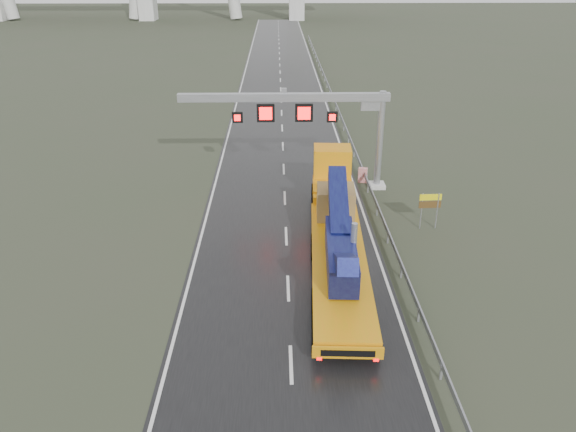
{
  "coord_description": "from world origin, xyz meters",
  "views": [
    {
      "loc": [
        -0.5,
        -20.89,
        15.72
      ],
      "look_at": [
        0.03,
        6.09,
        3.2
      ],
      "focal_mm": 35.0,
      "sensor_mm": 36.0,
      "label": 1
    }
  ],
  "objects_px": {
    "heavy_haul_truck": "(336,217)",
    "striped_barrier": "(363,175)",
    "exit_sign_pair": "(430,204)",
    "sign_gantry": "(314,114)"
  },
  "relations": [
    {
      "from": "striped_barrier",
      "to": "sign_gantry",
      "type": "bearing_deg",
      "value": -150.4
    },
    {
      "from": "heavy_haul_truck",
      "to": "striped_barrier",
      "type": "relative_size",
      "value": 17.2
    },
    {
      "from": "exit_sign_pair",
      "to": "sign_gantry",
      "type": "bearing_deg",
      "value": 131.81
    },
    {
      "from": "sign_gantry",
      "to": "striped_barrier",
      "type": "bearing_deg",
      "value": 15.53
    },
    {
      "from": "heavy_haul_truck",
      "to": "exit_sign_pair",
      "type": "bearing_deg",
      "value": 20.83
    },
    {
      "from": "exit_sign_pair",
      "to": "striped_barrier",
      "type": "xyz_separation_m",
      "value": [
        -3.0,
        8.1,
        -1.1
      ]
    },
    {
      "from": "heavy_haul_truck",
      "to": "striped_barrier",
      "type": "xyz_separation_m",
      "value": [
        3.06,
        10.05,
        -1.2
      ]
    },
    {
      "from": "exit_sign_pair",
      "to": "striped_barrier",
      "type": "relative_size",
      "value": 2.09
    },
    {
      "from": "heavy_haul_truck",
      "to": "striped_barrier",
      "type": "height_order",
      "value": "heavy_haul_truck"
    },
    {
      "from": "sign_gantry",
      "to": "heavy_haul_truck",
      "type": "xyz_separation_m",
      "value": [
        0.84,
        -8.96,
        -3.84
      ]
    }
  ]
}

